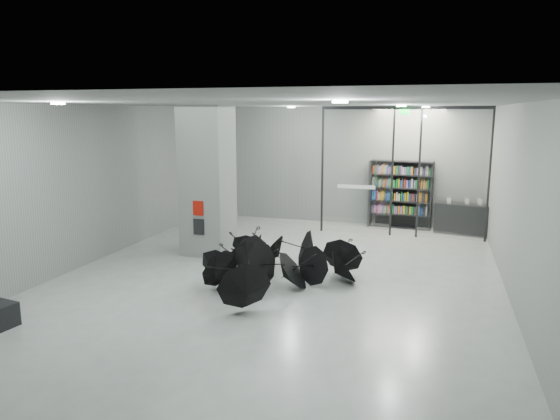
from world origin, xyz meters
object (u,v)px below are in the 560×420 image
(shop_counter, at_px, (462,219))
(umbrella_cluster, at_px, (267,269))
(column, at_px, (208,181))
(bookshelf, at_px, (400,194))

(shop_counter, xyz_separation_m, umbrella_cluster, (-4.43, -6.38, -0.17))
(shop_counter, height_order, umbrella_cluster, umbrella_cluster)
(column, distance_m, bookshelf, 6.81)
(column, bearing_deg, bookshelf, 44.73)
(column, xyz_separation_m, bookshelf, (4.79, 4.75, -0.88))
(column, distance_m, umbrella_cluster, 3.50)
(column, relative_size, bookshelf, 1.78)
(umbrella_cluster, bearing_deg, column, 139.65)
(column, height_order, umbrella_cluster, column)
(umbrella_cluster, bearing_deg, shop_counter, 55.24)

